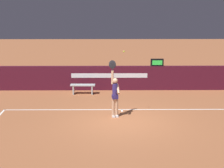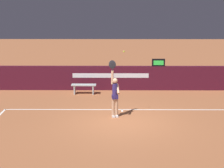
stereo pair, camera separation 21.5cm
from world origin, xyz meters
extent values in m
plane|color=#9E5B37|center=(0.00, 0.00, 0.00)|extent=(60.00, 60.00, 0.00)
cube|color=white|center=(0.00, 1.58, 0.00)|extent=(10.07, 0.08, 0.00)
cube|color=white|center=(0.00, 1.43, 0.00)|extent=(0.08, 0.30, 0.00)
cube|color=#441121|center=(0.00, 5.13, 0.63)|extent=(13.61, 0.23, 1.26)
cube|color=silver|center=(-0.53, 5.01, 0.78)|extent=(3.92, 0.01, 0.23)
cube|color=black|center=(1.93, 5.13, 1.44)|extent=(0.66, 0.14, 0.38)
cube|color=#33E54C|center=(1.93, 5.06, 1.44)|extent=(0.52, 0.01, 0.23)
cylinder|color=tan|center=(-0.24, 0.61, 0.40)|extent=(0.12, 0.12, 0.80)
cylinder|color=tan|center=(-0.38, 0.59, 0.40)|extent=(0.12, 0.12, 0.80)
cube|color=white|center=(-0.24, 0.59, 0.04)|extent=(0.14, 0.25, 0.07)
cube|color=white|center=(-0.38, 0.57, 0.04)|extent=(0.14, 0.25, 0.07)
cylinder|color=navy|center=(-0.31, 0.60, 1.08)|extent=(0.21, 0.21, 0.56)
cube|color=navy|center=(-0.31, 0.60, 0.84)|extent=(0.27, 0.23, 0.16)
sphere|color=tan|center=(-0.31, 0.60, 1.49)|extent=(0.21, 0.21, 0.21)
cylinder|color=tan|center=(-0.41, 0.58, 1.62)|extent=(0.11, 0.11, 0.53)
cylinder|color=tan|center=(-0.20, 0.56, 1.17)|extent=(0.16, 0.44, 0.37)
ellipsoid|color=black|center=(-0.41, 0.58, 2.14)|extent=(0.32, 0.08, 0.37)
cylinder|color=black|center=(-0.41, 0.58, 1.95)|extent=(0.03, 0.03, 0.18)
sphere|color=#CCDC39|center=(0.03, 0.68, 2.63)|extent=(0.07, 0.07, 0.07)
cube|color=#ACB7B9|center=(-1.85, 4.24, 0.47)|extent=(1.23, 0.39, 0.05)
cube|color=#ACB7B9|center=(-2.32, 4.25, 0.23)|extent=(0.07, 0.32, 0.47)
cube|color=#ACB7B9|center=(-1.39, 4.23, 0.23)|extent=(0.07, 0.32, 0.47)
camera|label=1|loc=(-0.55, -13.63, 4.64)|focal=59.39mm
camera|label=2|loc=(-0.34, -13.63, 4.64)|focal=59.39mm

